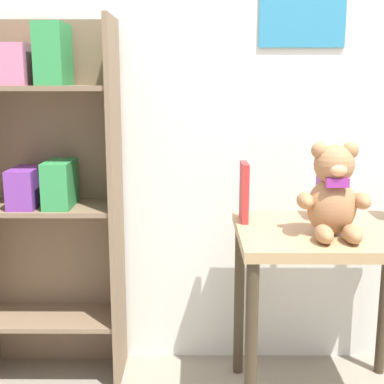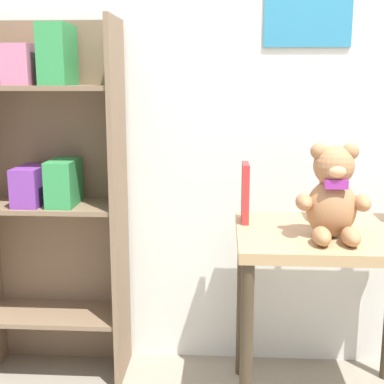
{
  "view_description": "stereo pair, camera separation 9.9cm",
  "coord_description": "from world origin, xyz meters",
  "views": [
    {
      "loc": [
        -0.37,
        -0.68,
        1.17
      ],
      "look_at": [
        -0.39,
        1.13,
        0.79
      ],
      "focal_mm": 50.0,
      "sensor_mm": 36.0,
      "label": 1
    },
    {
      "loc": [
        -0.28,
        -0.67,
        1.17
      ],
      "look_at": [
        -0.39,
        1.13,
        0.79
      ],
      "focal_mm": 50.0,
      "sensor_mm": 36.0,
      "label": 2
    }
  ],
  "objects": [
    {
      "name": "book_standing_purple",
      "position": [
        0.09,
        1.21,
        0.76
      ],
      "size": [
        0.03,
        0.14,
        0.19
      ],
      "primitive_type": "cube",
      "rotation": [
        0.0,
        0.0,
        0.02
      ],
      "color": "purple",
      "rests_on": "display_table"
    },
    {
      "name": "book_standing_red",
      "position": [
        -0.2,
        1.19,
        0.77
      ],
      "size": [
        0.02,
        0.12,
        0.21
      ],
      "primitive_type": "cube",
      "rotation": [
        0.0,
        0.0,
        0.02
      ],
      "color": "red",
      "rests_on": "display_table"
    },
    {
      "name": "teddy_bear",
      "position": [
        0.07,
        1.0,
        0.81
      ],
      "size": [
        0.23,
        0.21,
        0.31
      ],
      "color": "#A8754C",
      "rests_on": "display_table"
    },
    {
      "name": "display_table",
      "position": [
        0.09,
        1.08,
        0.57
      ],
      "size": [
        0.64,
        0.52,
        0.67
      ],
      "color": "tan",
      "rests_on": "ground_plane"
    },
    {
      "name": "bookshelf_side",
      "position": [
        -0.94,
        1.32,
        0.78
      ],
      "size": [
        0.55,
        0.27,
        1.39
      ],
      "color": "#7F664C",
      "rests_on": "ground_plane"
    },
    {
      "name": "wall_back",
      "position": [
        0.0,
        1.47,
        1.25
      ],
      "size": [
        4.8,
        0.07,
        2.5
      ],
      "color": "silver",
      "rests_on": "ground_plane"
    }
  ]
}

